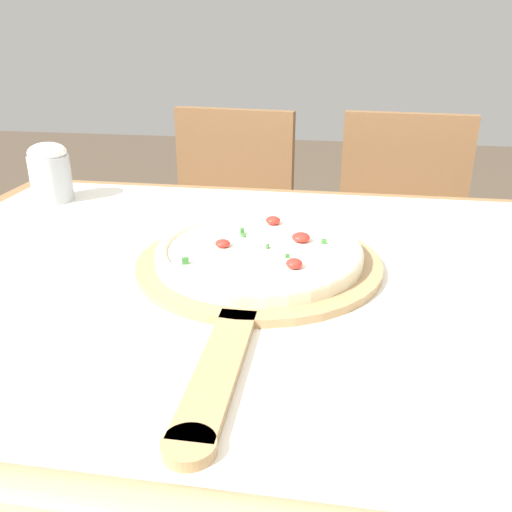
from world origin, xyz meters
The scene contains 7 objects.
dining_table centered at (0.00, 0.00, 0.66)m, with size 1.34×1.04×0.76m.
towel_cloth centered at (0.00, 0.00, 0.76)m, with size 1.26×0.96×0.00m.
pizza_peel centered at (-0.05, 0.05, 0.77)m, with size 0.37×0.61×0.01m.
pizza centered at (-0.05, 0.08, 0.79)m, with size 0.31×0.31×0.03m.
chair_left centered at (-0.28, 0.90, 0.50)m, with size 0.44×0.44×0.87m.
chair_right centered at (0.25, 0.90, 0.50)m, with size 0.43×0.43×0.87m.
flour_cup centered at (-0.53, 0.35, 0.83)m, with size 0.08×0.08×0.12m.
Camera 1 is at (0.07, -0.67, 1.11)m, focal length 38.00 mm.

